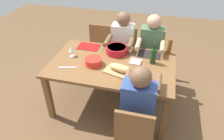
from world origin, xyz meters
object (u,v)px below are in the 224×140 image
(chair_near_right, at_px, (99,47))
(chair_near_left, at_px, (151,53))
(beer_bottle, at_px, (170,47))
(wine_glass, at_px, (71,49))
(diner_far_left, at_px, (138,105))
(diner_near_center, at_px, (122,44))
(napkin_stack, at_px, (136,62))
(diner_near_left, at_px, (151,47))
(serving_bowl_salad, at_px, (117,50))
(cutting_board, at_px, (121,72))
(bread_loaf, at_px, (121,68))
(serving_bowl_greens, at_px, (94,61))
(chair_near_center, at_px, (124,50))
(wine_bottle, at_px, (153,56))
(chair_far_left, at_px, (134,132))
(dining_table, at_px, (112,68))

(chair_near_right, xyz_separation_m, chair_near_left, (-0.90, 0.00, 0.00))
(chair_near_right, relative_size, beer_bottle, 3.86)
(chair_near_left, xyz_separation_m, wine_glass, (1.03, 0.79, 0.37))
(diner_far_left, relative_size, beer_bottle, 5.45)
(diner_near_center, distance_m, napkin_stack, 0.63)
(diner_near_left, bearing_deg, wine_glass, 30.60)
(beer_bottle, bearing_deg, diner_near_left, -37.15)
(diner_near_center, bearing_deg, diner_near_left, 180.00)
(diner_far_left, height_order, wine_glass, diner_far_left)
(diner_far_left, height_order, serving_bowl_salad, diner_far_left)
(diner_far_left, distance_m, chair_near_right, 1.74)
(diner_near_left, xyz_separation_m, cutting_board, (0.29, 0.82, 0.05))
(diner_near_left, relative_size, wine_glass, 7.23)
(diner_near_center, distance_m, beer_bottle, 0.76)
(wine_glass, height_order, napkin_stack, wine_glass)
(serving_bowl_salad, xyz_separation_m, bread_loaf, (-0.16, 0.45, 0.01))
(diner_far_left, height_order, chair_near_left, diner_far_left)
(serving_bowl_greens, relative_size, napkin_stack, 1.58)
(diner_far_left, bearing_deg, diner_near_center, -70.72)
(diner_far_left, xyz_separation_m, bread_loaf, (0.29, -0.46, 0.11))
(chair_near_center, relative_size, diner_near_left, 0.71)
(diner_near_left, height_order, serving_bowl_greens, diner_near_left)
(chair_near_right, relative_size, serving_bowl_greens, 3.84)
(diner_near_center, relative_size, serving_bowl_greens, 5.42)
(chair_near_left, xyz_separation_m, wine_bottle, (-0.07, 0.69, 0.37))
(bread_loaf, bearing_deg, beer_bottle, -131.87)
(chair_far_left, bearing_deg, diner_near_center, -72.98)
(diner_far_left, bearing_deg, cutting_board, -57.61)
(diner_far_left, distance_m, wine_glass, 1.24)
(chair_near_center, distance_m, serving_bowl_salad, 0.64)
(chair_near_center, relative_size, wine_bottle, 2.93)
(chair_near_center, relative_size, chair_near_left, 1.00)
(dining_table, distance_m, wine_bottle, 0.57)
(serving_bowl_greens, relative_size, wine_bottle, 0.76)
(wine_glass, bearing_deg, chair_near_center, -126.22)
(wine_glass, bearing_deg, wine_bottle, -174.50)
(chair_near_right, bearing_deg, serving_bowl_salad, 128.89)
(chair_far_left, bearing_deg, diner_near_left, -90.00)
(dining_table, distance_m, beer_bottle, 0.86)
(diner_near_center, bearing_deg, wine_glass, 46.38)
(serving_bowl_salad, bearing_deg, diner_near_left, -140.31)
(serving_bowl_salad, bearing_deg, napkin_stack, 148.71)
(chair_far_left, bearing_deg, wine_glass, -39.85)
(chair_near_center, bearing_deg, serving_bowl_greens, 76.29)
(cutting_board, bearing_deg, wine_bottle, -138.29)
(chair_near_right, bearing_deg, diner_far_left, 121.48)
(dining_table, relative_size, cutting_board, 4.09)
(diner_near_center, relative_size, wine_bottle, 4.14)
(wine_bottle, height_order, beer_bottle, wine_bottle)
(bread_loaf, height_order, wine_bottle, wine_bottle)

